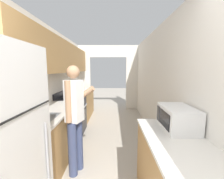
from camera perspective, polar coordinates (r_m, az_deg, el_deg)
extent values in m
cube|color=white|center=(2.95, -27.61, 0.16)|extent=(0.06, 7.81, 2.50)
cube|color=#B2844C|center=(3.76, -18.51, 11.59)|extent=(0.32, 4.18, 0.71)
cube|color=white|center=(2.78, 21.26, 0.11)|extent=(0.06, 7.81, 2.50)
cube|color=white|center=(6.07, -11.24, 2.27)|extent=(0.65, 0.06, 2.05)
cube|color=white|center=(6.00, 8.48, 2.27)|extent=(0.65, 0.06, 2.05)
cube|color=white|center=(5.95, -1.48, 14.37)|extent=(2.72, 0.06, 0.45)
cube|color=#B2844C|center=(2.84, -22.48, -17.12)|extent=(0.60, 1.81, 0.85)
cube|color=silver|center=(2.68, -23.03, -8.52)|extent=(0.62, 1.82, 0.03)
cube|color=#B2844C|center=(5.08, -11.61, -5.67)|extent=(0.60, 1.63, 0.85)
cube|color=silver|center=(5.00, -11.74, -0.69)|extent=(0.62, 1.64, 0.03)
cube|color=#9EA3A8|center=(2.50, -24.93, -9.44)|extent=(0.42, 0.44, 0.00)
cube|color=silver|center=(1.63, 25.82, -19.56)|extent=(0.62, 1.54, 0.03)
cube|color=black|center=(1.27, -29.73, -7.25)|extent=(0.01, 0.74, 0.01)
cylinder|color=#99999E|center=(1.67, -23.29, -23.26)|extent=(0.02, 0.02, 0.72)
cube|color=black|center=(3.96, -15.10, -9.39)|extent=(0.62, 0.74, 0.89)
cube|color=black|center=(3.89, -10.57, -9.57)|extent=(0.01, 0.50, 0.27)
cylinder|color=#B7B7BC|center=(3.82, -10.36, -6.40)|extent=(0.02, 0.59, 0.02)
cube|color=black|center=(3.93, -19.45, -1.98)|extent=(0.04, 0.74, 0.14)
cylinder|color=#232328|center=(3.67, -14.16, -3.61)|extent=(0.16, 0.16, 0.01)
cylinder|color=#232328|center=(3.98, -12.98, -2.69)|extent=(0.16, 0.16, 0.01)
cylinder|color=#232328|center=(3.74, -17.85, -3.54)|extent=(0.16, 0.16, 0.01)
cylinder|color=#232328|center=(4.04, -16.40, -2.64)|extent=(0.16, 0.16, 0.01)
cylinder|color=#384266|center=(2.46, -14.81, -21.23)|extent=(0.16, 0.16, 0.82)
cylinder|color=#384266|center=(2.59, -12.58, -19.65)|extent=(0.16, 0.16, 0.82)
cube|color=white|center=(2.28, -14.25, -4.22)|extent=(0.27, 0.27, 0.62)
cylinder|color=tan|center=(2.16, -16.39, -4.55)|extent=(0.10, 0.10, 0.59)
cylinder|color=tan|center=(2.39, -12.34, -3.20)|extent=(0.52, 0.25, 0.40)
sphere|color=tan|center=(2.23, -14.61, 6.47)|extent=(0.19, 0.19, 0.19)
cube|color=white|center=(1.97, 23.71, -9.85)|extent=(0.34, 0.52, 0.27)
cube|color=black|center=(1.86, 19.33, -10.65)|extent=(0.01, 0.31, 0.18)
cube|color=#38383D|center=(2.07, 17.28, -8.69)|extent=(0.01, 0.10, 0.19)
cube|color=#B7B7BC|center=(4.38, -13.54, -1.68)|extent=(0.14, 0.22, 0.00)
cube|color=black|center=(4.21, -14.10, -1.96)|extent=(0.07, 0.11, 0.02)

